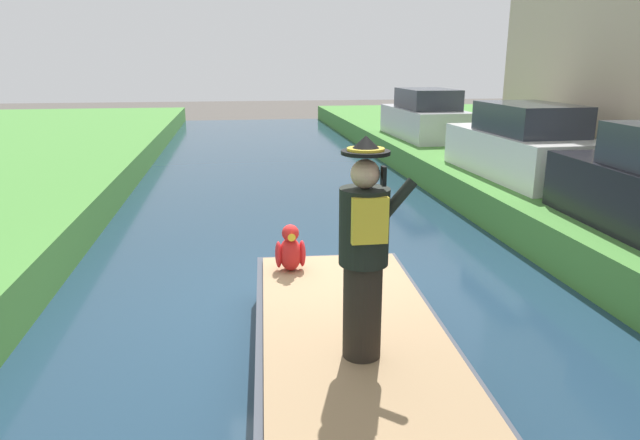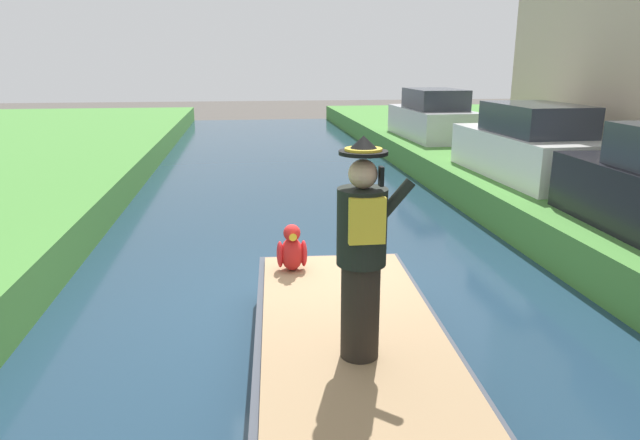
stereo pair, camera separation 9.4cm
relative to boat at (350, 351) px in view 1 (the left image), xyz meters
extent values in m
plane|color=#4C4742|center=(0.00, 1.76, -0.40)|extent=(80.00, 80.00, 0.00)
cube|color=#1E384C|center=(0.00, 1.76, -0.35)|extent=(6.94, 48.00, 0.10)
cube|color=#333842|center=(0.00, 0.00, -0.02)|extent=(2.02, 4.29, 0.56)
cube|color=#997A56|center=(0.00, 0.00, 0.28)|extent=(1.85, 3.94, 0.05)
cylinder|color=black|center=(-0.04, -0.62, 0.72)|extent=(0.32, 0.32, 0.82)
cylinder|color=black|center=(-0.04, -0.62, 1.44)|extent=(0.40, 0.40, 0.62)
cube|color=gold|center=(-0.04, -0.81, 1.54)|extent=(0.28, 0.06, 0.36)
sphere|color=#DBA884|center=(-0.04, -0.62, 1.86)|extent=(0.23, 0.23, 0.23)
cylinder|color=black|center=(-0.04, -0.62, 2.03)|extent=(0.38, 0.38, 0.03)
cone|color=black|center=(-0.04, -0.62, 2.10)|extent=(0.26, 0.26, 0.12)
cylinder|color=gold|center=(-0.04, -0.62, 2.05)|extent=(0.29, 0.29, 0.02)
cylinder|color=black|center=(0.18, -0.66, 1.62)|extent=(0.38, 0.09, 0.43)
cube|color=black|center=(0.09, -0.68, 1.85)|extent=(0.03, 0.08, 0.15)
ellipsoid|color=red|center=(-0.43, 1.49, 0.51)|extent=(0.26, 0.32, 0.40)
sphere|color=red|center=(-0.43, 1.45, 0.78)|extent=(0.20, 0.20, 0.20)
cone|color=yellow|center=(-0.43, 1.35, 0.77)|extent=(0.09, 0.09, 0.09)
ellipsoid|color=red|center=(-0.57, 1.49, 0.51)|extent=(0.08, 0.20, 0.32)
ellipsoid|color=red|center=(-0.29, 1.49, 0.51)|extent=(0.08, 0.20, 0.32)
cube|color=white|center=(4.88, 6.21, 0.83)|extent=(1.82, 4.05, 0.90)
cube|color=#2D333D|center=(4.88, 6.01, 1.58)|extent=(1.51, 2.24, 0.60)
cube|color=#B7B7BC|center=(4.88, 12.48, 0.83)|extent=(1.78, 4.03, 0.90)
cube|color=#2D333D|center=(4.88, 12.28, 1.58)|extent=(1.49, 2.23, 0.60)
camera|label=1|loc=(-1.03, -4.87, 2.71)|focal=32.11mm
camera|label=2|loc=(-0.94, -4.88, 2.71)|focal=32.11mm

